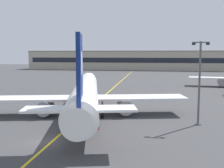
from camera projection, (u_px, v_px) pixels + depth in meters
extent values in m
plane|color=#3D3D3F|center=(44.00, 143.00, 30.25)|extent=(400.00, 400.00, 0.00)
cube|color=yellow|center=(101.00, 99.00, 59.62)|extent=(4.91, 179.95, 0.01)
cylinder|color=white|center=(85.00, 93.00, 43.21)|extent=(12.09, 35.89, 3.80)
cone|color=white|center=(88.00, 81.00, 62.36)|extent=(4.12, 3.37, 3.61)
cone|color=white|center=(78.00, 121.00, 23.93)|extent=(3.42, 3.39, 2.85)
cube|color=red|center=(85.00, 100.00, 43.33)|extent=(11.34, 33.08, 0.44)
cube|color=black|center=(88.00, 79.00, 60.40)|extent=(3.03, 1.73, 0.60)
cube|color=white|center=(86.00, 98.00, 43.90)|extent=(32.24, 12.13, 0.36)
cylinder|color=gray|center=(45.00, 107.00, 42.66)|extent=(3.08, 4.04, 2.30)
cylinder|color=black|center=(47.00, 105.00, 44.49)|extent=(1.94, 0.63, 1.95)
cylinder|color=gray|center=(125.00, 106.00, 43.43)|extent=(3.08, 4.04, 2.30)
cylinder|color=black|center=(124.00, 104.00, 45.27)|extent=(1.94, 0.63, 1.95)
cube|color=navy|center=(80.00, 71.00, 27.04)|extent=(1.51, 4.76, 7.20)
cylinder|color=white|center=(80.00, 63.00, 27.25)|extent=(0.99, 2.44, 2.40)
cube|color=white|center=(80.00, 109.00, 26.85)|extent=(11.35, 5.29, 0.24)
cylinder|color=#4C4C51|center=(88.00, 93.00, 57.82)|extent=(0.24, 0.24, 1.60)
cylinder|color=black|center=(88.00, 98.00, 57.93)|extent=(0.60, 0.97, 0.90)
cylinder|color=#4C4C51|center=(68.00, 107.00, 41.26)|extent=(0.24, 0.24, 1.60)
cylinder|color=black|center=(68.00, 114.00, 41.38)|extent=(0.69, 1.36, 1.30)
cylinder|color=#4C4C51|center=(102.00, 106.00, 41.58)|extent=(0.24, 0.24, 1.60)
cylinder|color=black|center=(102.00, 114.00, 41.71)|extent=(0.69, 1.36, 1.30)
cylinder|color=gray|center=(222.00, 82.00, 80.10)|extent=(2.56, 3.62, 2.16)
cylinder|color=black|center=(221.00, 82.00, 81.76)|extent=(1.84, 0.39, 1.84)
cylinder|color=#515156|center=(199.00, 84.00, 37.21)|extent=(0.28, 0.28, 11.34)
cylinder|color=#333338|center=(198.00, 124.00, 37.83)|extent=(0.90, 0.90, 0.10)
cube|color=#515156|center=(201.00, 42.00, 36.59)|extent=(2.20, 0.16, 0.16)
cube|color=black|center=(194.00, 44.00, 36.77)|extent=(0.44, 0.36, 0.28)
cube|color=black|center=(208.00, 44.00, 36.46)|extent=(0.44, 0.36, 0.28)
cone|color=orange|center=(107.00, 98.00, 58.16)|extent=(0.36, 0.36, 0.55)
cylinder|color=white|center=(107.00, 98.00, 58.16)|extent=(0.23, 0.23, 0.07)
cube|color=orange|center=(107.00, 100.00, 58.19)|extent=(0.44, 0.44, 0.03)
cube|color=#B2A893|center=(136.00, 61.00, 162.43)|extent=(130.40, 12.00, 10.83)
cube|color=black|center=(136.00, 60.00, 156.46)|extent=(125.18, 0.12, 2.80)
cube|color=gray|center=(137.00, 51.00, 161.80)|extent=(130.80, 12.40, 0.40)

